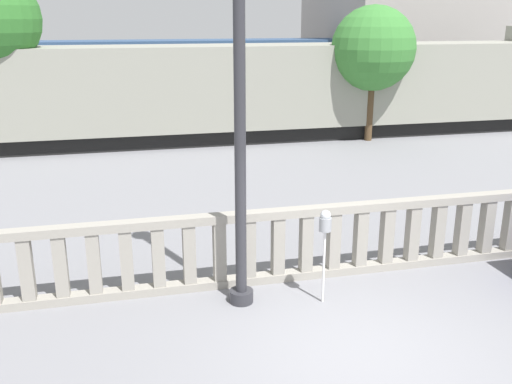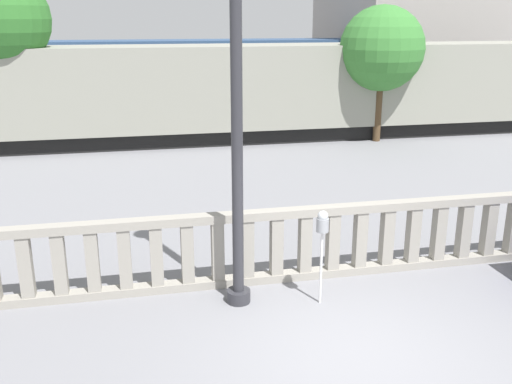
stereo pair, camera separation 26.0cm
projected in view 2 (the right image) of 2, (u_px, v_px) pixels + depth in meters
name	position (u px, v px, depth m)	size (l,w,h in m)	color
ground_plane	(357.00, 356.00, 7.63)	(160.00, 160.00, 0.00)	slate
balustrade	(305.00, 243.00, 9.75)	(14.03, 0.24, 1.29)	gray
lamppost	(236.00, 69.00, 8.04)	(0.43, 0.43, 6.42)	#2D2D33
parking_meter	(322.00, 228.00, 8.71)	(0.19, 0.19, 1.54)	silver
train_near	(320.00, 89.00, 21.26)	(24.21, 2.65, 4.02)	black
train_far	(298.00, 70.00, 29.90)	(27.10, 2.66, 3.88)	black
tree_left	(382.00, 49.00, 20.00)	(2.98, 2.98, 4.79)	#4C3823
tree_right	(2.00, 20.00, 18.04)	(3.06, 3.06, 5.83)	#4C3823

